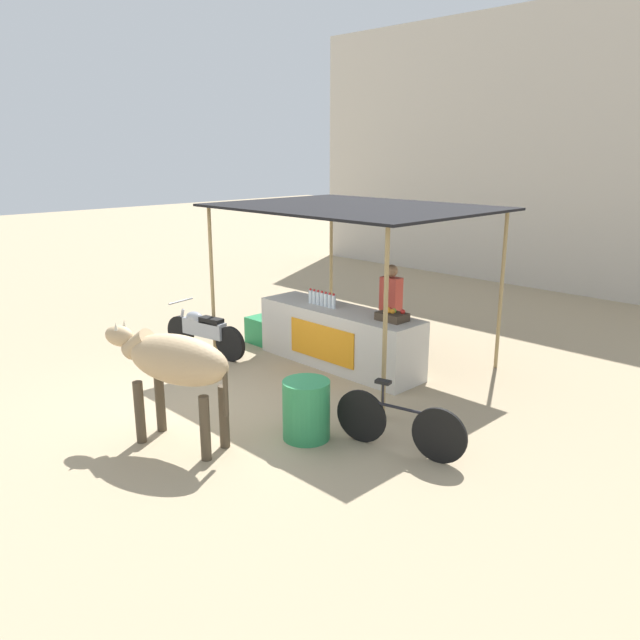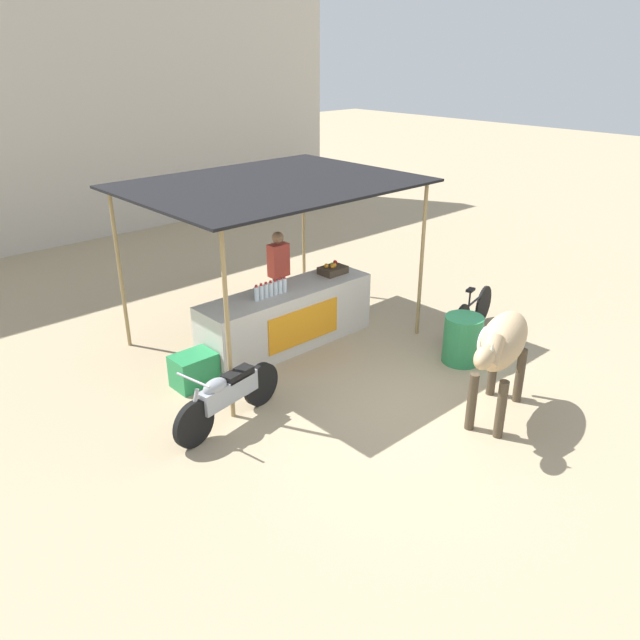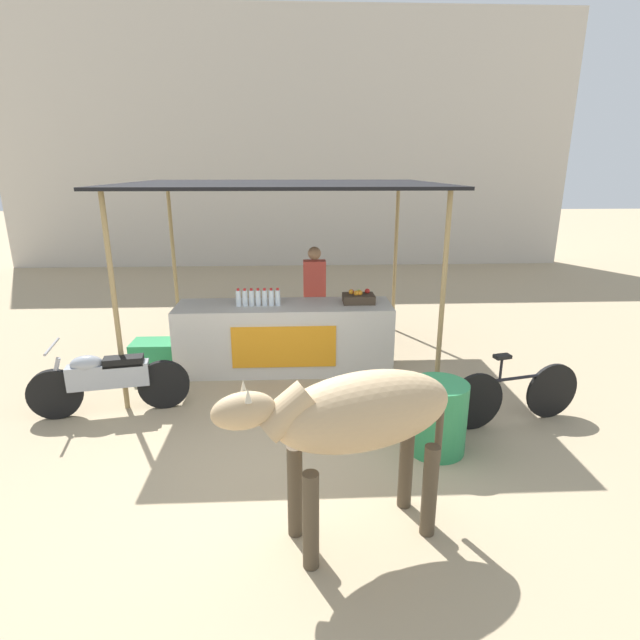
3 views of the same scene
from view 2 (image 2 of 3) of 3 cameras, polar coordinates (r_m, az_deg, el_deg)
ground_plane at (r=8.78m, az=6.37°, el=-6.92°), size 60.00×60.00×0.00m
building_wall_far at (r=16.31m, az=-23.06°, el=18.47°), size 16.00×0.50×6.87m
stall_counter at (r=9.95m, az=-3.01°, el=0.20°), size 3.00×0.82×0.96m
stall_awning at (r=9.56m, az=-4.46°, el=11.85°), size 4.20×3.20×2.59m
water_bottle_row at (r=9.49m, az=-4.53°, el=2.83°), size 0.61×0.07×0.25m
fruit_crate at (r=10.44m, az=1.16°, el=4.64°), size 0.44×0.32×0.18m
vendor_behind_counter at (r=10.63m, az=-3.78°, el=3.90°), size 0.34×0.22×1.65m
cooler_box at (r=9.05m, az=-11.44°, el=-4.50°), size 0.60×0.44×0.48m
water_barrel at (r=9.71m, az=12.90°, el=-1.74°), size 0.58×0.58×0.74m
cow at (r=8.10m, az=16.20°, el=-2.24°), size 1.84×0.93×1.44m
motorcycle_parked at (r=7.99m, az=-8.45°, el=-6.80°), size 1.79×0.57×0.90m
bicycle_leaning at (r=10.76m, az=13.78°, el=0.63°), size 1.63×0.42×0.85m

